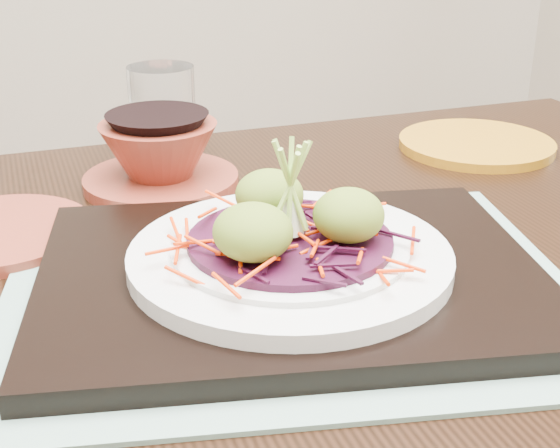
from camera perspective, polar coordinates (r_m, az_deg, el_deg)
name	(u,v)px	position (r m, az deg, el deg)	size (l,w,h in m)	color
dining_table	(275,358)	(0.73, -0.34, -9.81)	(1.23, 0.86, 0.74)	black
placemat	(290,287)	(0.64, 0.72, -4.62)	(0.46, 0.36, 0.00)	gray
serving_tray	(290,275)	(0.63, 0.72, -3.74)	(0.40, 0.30, 0.02)	black
white_plate	(290,255)	(0.62, 0.73, -2.30)	(0.26, 0.26, 0.02)	silver
cabbage_bed	(290,240)	(0.62, 0.74, -1.21)	(0.16, 0.16, 0.01)	#3A0B25
carrot_julienne	(290,231)	(0.61, 0.74, -0.53)	(0.20, 0.20, 0.01)	#ED3204
guacamole_scoops	(291,214)	(0.61, 0.77, 0.74)	(0.14, 0.13, 0.04)	#5F7222
scallion_garnish	(290,190)	(0.60, 0.76, 2.50)	(0.06, 0.06, 0.09)	#97BF4C
water_glass	(163,113)	(0.93, -8.57, 8.01)	(0.08, 0.08, 0.11)	white
terracotta_bowl_set	(160,158)	(0.85, -8.78, 4.76)	(0.22, 0.22, 0.07)	maroon
yellow_plate	(476,144)	(1.00, 14.16, 5.69)	(0.19, 0.19, 0.01)	#A26712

